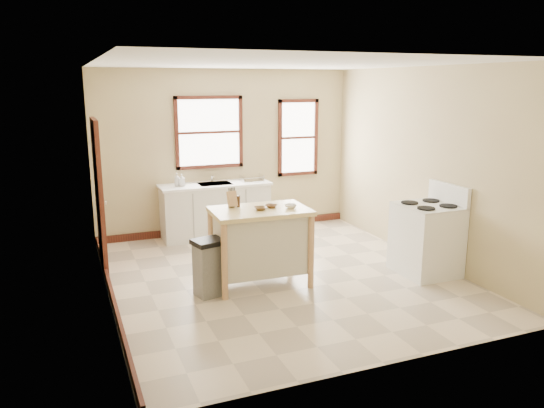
{
  "coord_description": "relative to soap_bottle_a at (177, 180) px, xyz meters",
  "views": [
    {
      "loc": [
        -2.64,
        -6.26,
        2.56
      ],
      "look_at": [
        0.01,
        0.4,
        0.92
      ],
      "focal_mm": 35.0,
      "sensor_mm": 36.0,
      "label": 1
    }
  ],
  "objects": [
    {
      "name": "knife_block",
      "position": [
        0.28,
        -2.11,
        0.08
      ],
      "size": [
        0.11,
        0.11,
        0.2
      ],
      "primitive_type": null,
      "rotation": [
        0.0,
        0.0,
        0.11
      ],
      "color": "tan",
      "rests_on": "kitchen_island"
    },
    {
      "name": "window_main",
      "position": [
        0.64,
        0.29,
        0.72
      ],
      "size": [
        1.17,
        0.06,
        1.22
      ],
      "primitive_type": null,
      "color": "#3D1910",
      "rests_on": "wall_back"
    },
    {
      "name": "dish_rack",
      "position": [
        1.29,
        -0.02,
        -0.06
      ],
      "size": [
        0.4,
        0.31,
        0.09
      ],
      "primitive_type": null,
      "rotation": [
        0.0,
        0.0,
        -0.07
      ],
      "color": "silver",
      "rests_on": "sink_counter"
    },
    {
      "name": "wall_right",
      "position": [
        3.19,
        -2.19,
        0.37
      ],
      "size": [
        0.04,
        5.0,
        2.8
      ],
      "primitive_type": "cube",
      "color": "#C6B882",
      "rests_on": "ground"
    },
    {
      "name": "baseboard_back",
      "position": [
        0.94,
        0.28,
        -0.97
      ],
      "size": [
        4.5,
        0.04,
        0.12
      ],
      "primitive_type": "cube",
      "color": "#3D1910",
      "rests_on": "ground"
    },
    {
      "name": "soap_bottle_b",
      "position": [
        0.08,
        -0.02,
        -0.01
      ],
      "size": [
        0.11,
        0.11,
        0.2
      ],
      "primitive_type": "imported",
      "rotation": [
        0.0,
        0.0,
        -0.18
      ],
      "color": "#B2B2B2",
      "rests_on": "sink_counter"
    },
    {
      "name": "window_side",
      "position": [
        2.29,
        0.29,
        0.57
      ],
      "size": [
        0.77,
        0.06,
        1.37
      ],
      "primitive_type": null,
      "color": "#3D1910",
      "rests_on": "wall_back"
    },
    {
      "name": "soap_bottle_a",
      "position": [
        0.0,
        0.0,
        0.0
      ],
      "size": [
        0.09,
        0.09,
        0.22
      ],
      "primitive_type": "imported",
      "rotation": [
        0.0,
        0.0,
        -0.02
      ],
      "color": "#B2B2B2",
      "rests_on": "sink_counter"
    },
    {
      "name": "sink_counter",
      "position": [
        0.64,
        0.01,
        -0.57
      ],
      "size": [
        1.86,
        0.62,
        0.92
      ],
      "primitive_type": null,
      "color": "silver",
      "rests_on": "ground"
    },
    {
      "name": "ceiling",
      "position": [
        0.94,
        -2.19,
        1.77
      ],
      "size": [
        5.0,
        5.0,
        0.0
      ],
      "primitive_type": "plane",
      "rotation": [
        3.14,
        0.0,
        0.0
      ],
      "color": "white",
      "rests_on": "ground"
    },
    {
      "name": "bowl_b",
      "position": [
        0.74,
        -2.31,
        -0.0
      ],
      "size": [
        0.21,
        0.21,
        0.04
      ],
      "primitive_type": "imported",
      "rotation": [
        0.0,
        0.0,
        0.62
      ],
      "color": "brown",
      "rests_on": "kitchen_island"
    },
    {
      "name": "trash_bin",
      "position": [
        -0.14,
        -2.45,
        -0.67
      ],
      "size": [
        0.43,
        0.39,
        0.71
      ],
      "primitive_type": null,
      "rotation": [
        0.0,
        0.0,
        0.24
      ],
      "color": "slate",
      "rests_on": "ground"
    },
    {
      "name": "bowl_c",
      "position": [
        0.96,
        -2.43,
        0.0
      ],
      "size": [
        0.17,
        0.17,
        0.05
      ],
      "primitive_type": "imported",
      "rotation": [
        0.0,
        0.0,
        0.15
      ],
      "color": "white",
      "rests_on": "kitchen_island"
    },
    {
      "name": "pepper_grinder",
      "position": [
        0.35,
        -2.13,
        0.05
      ],
      "size": [
        0.06,
        0.06,
        0.15
      ],
      "primitive_type": "cylinder",
      "rotation": [
        0.0,
        0.0,
        0.31
      ],
      "color": "#412511",
      "rests_on": "kitchen_island"
    },
    {
      "name": "bowl_a",
      "position": [
        0.56,
        -2.38,
        -0.0
      ],
      "size": [
        0.17,
        0.17,
        0.04
      ],
      "primitive_type": "imported",
      "rotation": [
        0.0,
        0.0,
        -0.08
      ],
      "color": "brown",
      "rests_on": "kitchen_island"
    },
    {
      "name": "floor",
      "position": [
        0.94,
        -2.19,
        -1.03
      ],
      "size": [
        5.0,
        5.0,
        0.0
      ],
      "primitive_type": "plane",
      "color": "#B3A28E",
      "rests_on": "ground"
    },
    {
      "name": "door_left",
      "position": [
        -1.27,
        -0.89,
        0.02
      ],
      "size": [
        0.06,
        0.9,
        2.1
      ],
      "primitive_type": "cube",
      "color": "#3D1910",
      "rests_on": "ground"
    },
    {
      "name": "gas_stove",
      "position": [
        2.82,
        -2.79,
        -0.41
      ],
      "size": [
        0.77,
        0.79,
        1.23
      ],
      "primitive_type": null,
      "color": "white",
      "rests_on": "ground"
    },
    {
      "name": "kitchen_island",
      "position": [
        0.57,
        -2.33,
        -0.53
      ],
      "size": [
        1.26,
        0.83,
        1.01
      ],
      "primitive_type": null,
      "rotation": [
        0.0,
        0.0,
        -0.04
      ],
      "color": "#EAD789",
      "rests_on": "ground"
    },
    {
      "name": "wall_left",
      "position": [
        -1.31,
        -2.19,
        0.37
      ],
      "size": [
        0.04,
        5.0,
        2.8
      ],
      "primitive_type": "cube",
      "color": "#C6B882",
      "rests_on": "ground"
    },
    {
      "name": "faucet",
      "position": [
        0.64,
        0.19,
        0.0
      ],
      "size": [
        0.03,
        0.03,
        0.22
      ],
      "primitive_type": "cylinder",
      "color": "silver",
      "rests_on": "sink_counter"
    },
    {
      "name": "wall_back",
      "position": [
        0.94,
        0.31,
        0.37
      ],
      "size": [
        4.5,
        0.04,
        2.8
      ],
      "primitive_type": "cube",
      "color": "#C6B882",
      "rests_on": "ground"
    },
    {
      "name": "baseboard_left",
      "position": [
        -1.28,
        -2.19,
        -0.97
      ],
      "size": [
        0.04,
        5.0,
        0.12
      ],
      "primitive_type": "cube",
      "color": "#3D1910",
      "rests_on": "ground"
    }
  ]
}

